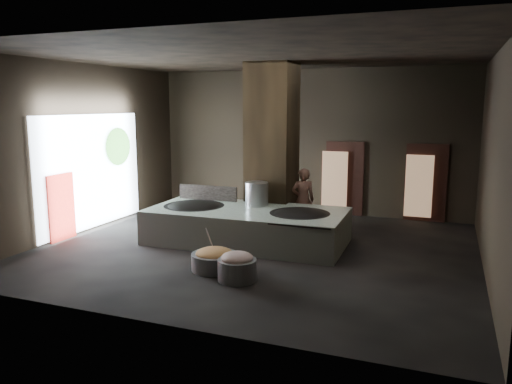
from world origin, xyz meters
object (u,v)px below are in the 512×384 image
at_px(cook, 303,200).
at_px(veg_basin, 214,262).
at_px(wok_right, 300,217).
at_px(hearth_platform, 247,226).
at_px(meat_basin, 237,270).
at_px(stock_pot, 257,194).
at_px(wok_left, 194,209).

relative_size(cook, veg_basin, 1.81).
bearing_deg(wok_right, cook, 103.03).
height_order(hearth_platform, meat_basin, hearth_platform).
distance_m(cook, veg_basin, 3.95).
bearing_deg(veg_basin, cook, 77.67).
relative_size(stock_pot, meat_basin, 0.82).
bearing_deg(cook, wok_right, 78.48).
bearing_deg(hearth_platform, veg_basin, -87.07).
height_order(hearth_platform, stock_pot, stock_pot).
bearing_deg(veg_basin, wok_left, 126.79).
xyz_separation_m(cook, meat_basin, (-0.14, -4.20, -0.65)).
relative_size(hearth_platform, stock_pot, 7.67).
distance_m(wok_left, stock_pot, 1.66).
bearing_deg(meat_basin, stock_pot, 104.29).
relative_size(cook, meat_basin, 2.25).
xyz_separation_m(stock_pot, cook, (0.94, 1.04, -0.26)).
distance_m(wok_right, cook, 1.59).
relative_size(veg_basin, meat_basin, 1.24).
xyz_separation_m(stock_pot, meat_basin, (0.80, -3.16, -0.92)).
height_order(wok_right, meat_basin, wok_right).
bearing_deg(veg_basin, stock_pot, 92.33).
height_order(wok_right, veg_basin, wok_right).
bearing_deg(hearth_platform, stock_pot, 83.53).
xyz_separation_m(wok_left, stock_pot, (1.50, 0.60, 0.38)).
distance_m(wok_right, veg_basin, 2.61).
xyz_separation_m(hearth_platform, cook, (0.99, 1.59, 0.44)).
bearing_deg(hearth_platform, meat_basin, -73.14).
bearing_deg(wok_right, veg_basin, -117.77).
height_order(hearth_platform, veg_basin, hearth_platform).
bearing_deg(stock_pot, cook, 47.94).
relative_size(hearth_platform, veg_basin, 5.08).
xyz_separation_m(stock_pot, veg_basin, (0.11, -2.76, -0.95)).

